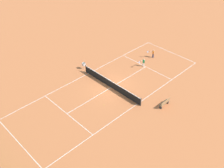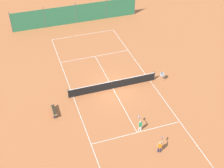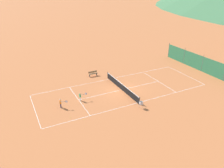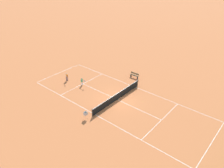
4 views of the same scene
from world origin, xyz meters
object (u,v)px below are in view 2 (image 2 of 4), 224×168
tennis_net (113,85)px  tennis_ball_alley_left (190,127)px  player_far_baseline (140,125)px  tennis_ball_service_box (140,64)px  courtside_bench (53,110)px  tennis_ball_by_net_right (185,140)px  player_far_service (160,146)px  tennis_ball_alley_right (89,76)px  ball_hopper (162,75)px  tennis_ball_by_net_left (95,95)px

tennis_net → tennis_ball_alley_left: 8.64m
player_far_baseline → tennis_ball_alley_left: size_ratio=17.26×
tennis_ball_service_box → courtside_bench: size_ratio=0.04×
tennis_ball_service_box → tennis_net: bearing=-143.7°
tennis_ball_service_box → tennis_ball_by_net_right: bearing=-94.4°
tennis_ball_service_box → courtside_bench: bearing=-155.0°
player_far_service → tennis_ball_alley_left: size_ratio=17.93×
player_far_service → tennis_ball_alley_right: size_ratio=17.93×
player_far_baseline → courtside_bench: bearing=146.4°
tennis_ball_by_net_right → ball_hopper: ball_hopper is taller
player_far_service → courtside_bench: (-7.22, 7.10, -0.24)m
player_far_service → tennis_ball_by_net_right: player_far_service is taller
tennis_net → tennis_ball_alley_right: tennis_net is taller
tennis_ball_by_net_left → tennis_ball_alley_left: size_ratio=1.00×
tennis_ball_service_box → tennis_ball_alley_left: (0.24, -10.50, 0.00)m
player_far_service → player_far_baseline: bearing=101.7°
tennis_ball_by_net_left → ball_hopper: ball_hopper is taller
tennis_ball_alley_right → tennis_ball_by_net_left: bearing=-94.1°
tennis_net → player_far_baseline: 6.22m
tennis_ball_alley_right → ball_hopper: (7.03, -3.01, 0.62)m
tennis_ball_alley_left → ball_hopper: size_ratio=0.07×
tennis_ball_by_net_right → tennis_ball_service_box: (0.91, 11.74, 0.00)m
tennis_ball_alley_right → ball_hopper: size_ratio=0.07×
player_far_service → tennis_net: bearing=95.6°
tennis_ball_by_net_left → tennis_ball_alley_left: 9.52m
player_far_service → tennis_ball_alley_right: player_far_service is taller
player_far_baseline → tennis_ball_alley_left: player_far_baseline is taller
tennis_ball_alley_left → courtside_bench: courtside_bench is taller
tennis_ball_by_net_left → tennis_net: bearing=11.6°
player_far_baseline → tennis_ball_by_net_right: (3.14, -2.33, -0.64)m
tennis_ball_by_net_left → tennis_ball_alley_left: same height
tennis_net → courtside_bench: tennis_net is taller
player_far_service → tennis_ball_service_box: (3.48, 12.10, -0.66)m
tennis_ball_service_box → tennis_ball_alley_left: bearing=-88.7°
ball_hopper → courtside_bench: size_ratio=0.59×
tennis_net → courtside_bench: size_ratio=6.12×
tennis_net → player_far_service: bearing=-84.4°
tennis_ball_by_net_right → tennis_ball_by_net_left: 9.77m
tennis_net → tennis_ball_by_net_right: 9.23m
tennis_ball_service_box → tennis_ball_by_net_left: bearing=-150.3°
player_far_service → tennis_ball_alley_left: player_far_service is taller
courtside_bench → tennis_ball_alley_right: bearing=44.4°
player_far_baseline → courtside_bench: size_ratio=0.76×
tennis_ball_alley_right → ball_hopper: bearing=-23.2°
player_far_baseline → player_far_service: player_far_service is taller
tennis_ball_service_box → tennis_ball_by_net_left: (-6.31, -3.60, 0.00)m
player_far_baseline → tennis_ball_by_net_left: player_far_baseline is taller
tennis_ball_alley_right → tennis_ball_by_net_right: bearing=-65.3°
tennis_ball_service_box → tennis_ball_alley_left: size_ratio=1.00×
tennis_ball_alley_right → courtside_bench: 6.47m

